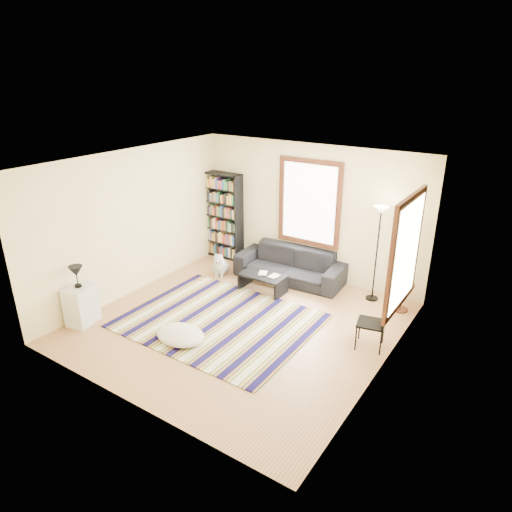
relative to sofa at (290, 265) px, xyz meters
The scene contains 21 objects.
floor 2.09m from the sofa, 85.23° to the right, with size 5.00×5.00×0.10m, color tan.
ceiling 3.25m from the sofa, 85.23° to the right, with size 5.00×5.00×0.10m, color white.
wall_back 1.19m from the sofa, 71.13° to the left, with size 5.00×0.10×2.80m, color #FAE7A8.
wall_front 4.73m from the sofa, 87.87° to the right, with size 5.00×0.10×2.80m, color #FAE7A8.
wall_left 3.32m from the sofa, 139.25° to the right, with size 0.10×5.00×2.80m, color #FAE7A8.
wall_right 3.57m from the sofa, 37.00° to the right, with size 0.10×5.00×2.80m, color #FAE7A8.
window_back 1.35m from the sofa, 67.86° to the left, with size 1.20×0.06×1.60m, color white.
window_right 3.18m from the sofa, 25.33° to the right, with size 0.06×1.20×1.60m, color white.
rug 2.24m from the sofa, 94.53° to the right, with size 3.22×2.58×0.02m, color #0E0B39.
sofa is the anchor object (origin of this frame).
bookshelf 2.06m from the sofa, behind, with size 0.90×0.30×2.00m, color black.
coffee_table 0.81m from the sofa, 102.91° to the right, with size 0.90×0.50×0.36m, color black.
book_a 0.82m from the sofa, 109.71° to the right, with size 0.22×0.17×0.02m, color beige.
book_b 0.73m from the sofa, 92.18° to the right, with size 0.17×0.23×0.02m, color beige.
floor_cushion 3.08m from the sofa, 95.89° to the right, with size 0.86×0.64×0.21m, color silver.
floor_lamp 1.88m from the sofa, ahead, with size 0.30×0.30×1.86m, color black, non-canonical shape.
side_table 2.37m from the sofa, ahead, with size 0.40×0.40×0.54m, color #4A2312.
folding_chair 2.77m from the sofa, 33.05° to the right, with size 0.42×0.40×0.86m, color black.
white_cabinet 4.15m from the sofa, 120.84° to the right, with size 0.38×0.50×0.70m, color silver.
table_lamp 4.19m from the sofa, 120.84° to the right, with size 0.24×0.24×0.38m, color black, non-canonical shape.
dog 1.50m from the sofa, 156.23° to the right, with size 0.38×0.53×0.53m, color silver, non-canonical shape.
Camera 1 is at (4.09, -5.65, 4.13)m, focal length 32.00 mm.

